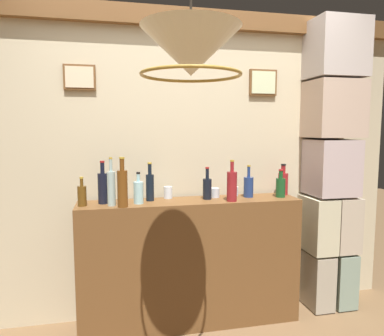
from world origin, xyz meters
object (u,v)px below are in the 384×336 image
(liquor_bottle_bourbon, at_px, (82,195))
(liquor_bottle_sherry, at_px, (281,186))
(liquor_bottle_scotch, at_px, (249,186))
(glass_tumbler_rocks, at_px, (234,191))
(liquor_bottle_amaro, at_px, (122,187))
(glass_tumbler_shot, at_px, (215,193))
(glass_tumbler_highball, at_px, (168,192))
(liquor_bottle_vermouth, at_px, (283,183))
(liquor_bottle_mezcal, at_px, (138,192))
(liquor_bottle_port, at_px, (111,187))
(liquor_bottle_vodka, at_px, (103,187))
(liquor_bottle_rye, at_px, (150,186))
(pendant_lamp, at_px, (191,53))
(liquor_bottle_gin, at_px, (232,185))
(liquor_bottle_tequila, at_px, (207,188))

(liquor_bottle_bourbon, bearing_deg, liquor_bottle_sherry, 0.49)
(liquor_bottle_scotch, relative_size, glass_tumbler_rocks, 3.40)
(liquor_bottle_sherry, xyz_separation_m, glass_tumbler_rocks, (-0.34, 0.12, -0.05))
(liquor_bottle_amaro, height_order, glass_tumbler_shot, liquor_bottle_amaro)
(glass_tumbler_highball, bearing_deg, liquor_bottle_vermouth, -2.68)
(liquor_bottle_mezcal, xyz_separation_m, liquor_bottle_port, (-0.19, -0.03, 0.04))
(liquor_bottle_scotch, distance_m, liquor_bottle_vodka, 1.11)
(liquor_bottle_vermouth, xyz_separation_m, liquor_bottle_rye, (-1.08, -0.02, 0.01))
(liquor_bottle_vodka, relative_size, pendant_lamp, 0.56)
(liquor_bottle_port, xyz_separation_m, liquor_bottle_amaro, (0.07, -0.06, 0.01))
(glass_tumbler_rocks, bearing_deg, liquor_bottle_scotch, -35.40)
(glass_tumbler_highball, bearing_deg, liquor_bottle_amaro, -145.29)
(liquor_bottle_mezcal, xyz_separation_m, glass_tumbler_highball, (0.24, 0.15, -0.04))
(liquor_bottle_bourbon, height_order, liquor_bottle_gin, liquor_bottle_gin)
(liquor_bottle_gin, distance_m, liquor_bottle_rye, 0.61)
(liquor_bottle_port, bearing_deg, liquor_bottle_amaro, -38.40)
(liquor_bottle_bourbon, xyz_separation_m, liquor_bottle_mezcal, (0.39, 0.00, 0.01))
(glass_tumbler_shot, distance_m, pendant_lamp, 1.36)
(liquor_bottle_tequila, relative_size, glass_tumbler_rocks, 3.31)
(glass_tumbler_shot, xyz_separation_m, pendant_lamp, (-0.40, -0.99, 0.85))
(glass_tumbler_shot, bearing_deg, liquor_bottle_port, -169.64)
(liquor_bottle_sherry, bearing_deg, liquor_bottle_gin, -170.57)
(liquor_bottle_sherry, distance_m, liquor_bottle_rye, 1.02)
(liquor_bottle_sherry, relative_size, glass_tumbler_shot, 2.97)
(liquor_bottle_vermouth, bearing_deg, liquor_bottle_bourbon, -176.09)
(liquor_bottle_gin, bearing_deg, liquor_bottle_vermouth, 18.50)
(liquor_bottle_vodka, bearing_deg, liquor_bottle_bourbon, -157.99)
(liquor_bottle_amaro, xyz_separation_m, pendant_lamp, (0.31, -0.78, 0.75))
(liquor_bottle_amaro, relative_size, pendant_lamp, 0.63)
(liquor_bottle_gin, height_order, liquor_bottle_port, liquor_bottle_port)
(liquor_bottle_vermouth, distance_m, glass_tumbler_rocks, 0.41)
(liquor_bottle_bourbon, distance_m, liquor_bottle_sherry, 1.50)
(liquor_bottle_scotch, relative_size, liquor_bottle_rye, 0.88)
(liquor_bottle_vodka, bearing_deg, liquor_bottle_sherry, -1.86)
(liquor_bottle_gin, bearing_deg, glass_tumbler_rocks, 66.32)
(liquor_bottle_tequila, height_order, pendant_lamp, pendant_lamp)
(liquor_bottle_bourbon, distance_m, glass_tumbler_shot, 1.00)
(liquor_bottle_rye, height_order, liquor_bottle_vodka, liquor_bottle_vodka)
(liquor_bottle_port, relative_size, liquor_bottle_amaro, 0.99)
(liquor_bottle_bourbon, xyz_separation_m, liquor_bottle_tequila, (0.91, 0.05, 0.01))
(liquor_bottle_mezcal, bearing_deg, glass_tumbler_highball, 32.29)
(liquor_bottle_bourbon, height_order, glass_tumbler_highball, liquor_bottle_bourbon)
(glass_tumbler_highball, bearing_deg, liquor_bottle_gin, -25.07)
(liquor_bottle_vodka, relative_size, glass_tumbler_highball, 3.36)
(liquor_bottle_gin, bearing_deg, liquor_bottle_rye, 166.26)
(liquor_bottle_port, height_order, glass_tumbler_rocks, liquor_bottle_port)
(glass_tumbler_rocks, distance_m, pendant_lamp, 1.44)
(liquor_bottle_scotch, height_order, liquor_bottle_rye, liquor_bottle_rye)
(liquor_bottle_scotch, distance_m, pendant_lamp, 1.41)
(liquor_bottle_vermouth, relative_size, glass_tumbler_shot, 3.39)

